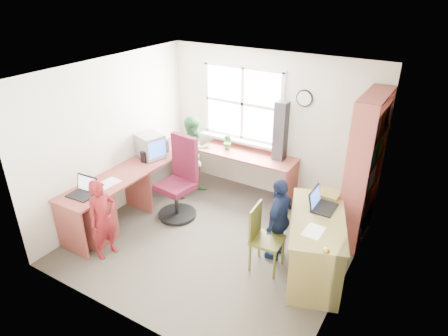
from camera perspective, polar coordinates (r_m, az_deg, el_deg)
name	(u,v)px	position (r m, az deg, el deg)	size (l,w,h in m)	color
room	(219,161)	(5.23, -0.76, 0.98)	(3.64, 3.44, 2.44)	#423C34
l_desk	(130,198)	(6.06, -13.34, -4.15)	(2.38, 2.95, 0.75)	#99443D
right_desk	(316,233)	(5.08, 13.07, -9.00)	(1.06, 1.52, 0.80)	olive
bookshelf	(364,173)	(5.73, 19.32, -0.63)	(0.30, 1.02, 2.10)	#99443D
swivel_chair	(180,183)	(6.13, -6.35, -2.14)	(0.66, 0.66, 1.28)	black
wooden_chair	(263,235)	(5.10, 5.53, -9.53)	(0.41, 0.41, 0.88)	#53551C
crt_monitor	(150,146)	(6.50, -10.46, 3.12)	(0.48, 0.46, 0.39)	gray
laptop_left	(84,190)	(5.70, -19.41, -3.04)	(0.36, 0.31, 0.24)	black
laptop_right	(320,204)	(5.13, 13.61, -4.97)	(0.30, 0.36, 0.24)	black
speaker_a	(145,157)	(6.38, -11.28, 1.59)	(0.10, 0.10, 0.18)	black
speaker_b	(165,147)	(6.69, -8.40, 3.04)	(0.12, 0.12, 0.19)	black
cd_tower	(281,131)	(6.28, 8.09, 5.22)	(0.20, 0.18, 0.95)	black
game_box	(329,194)	(5.43, 14.73, -3.58)	(0.31, 0.31, 0.06)	red
paper_a	(108,183)	(5.91, -16.21, -2.09)	(0.25, 0.34, 0.00)	white
paper_b	(314,231)	(4.70, 12.68, -8.81)	(0.21, 0.29, 0.00)	white
potted_plant	(228,142)	(6.68, 0.55, 3.68)	(0.15, 0.12, 0.28)	#2C6E32
person_red	(103,219)	(5.47, -16.91, -7.00)	(0.41, 0.27, 1.11)	maroon
person_green	(195,156)	(6.66, -4.13, 1.68)	(0.67, 0.52, 1.38)	#2E743B
person_navy	(279,219)	(5.24, 7.88, -7.23)	(0.68, 0.28, 1.16)	#162246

